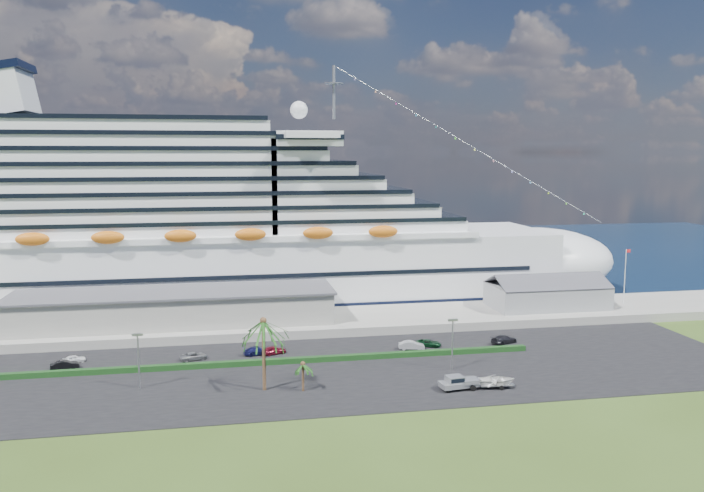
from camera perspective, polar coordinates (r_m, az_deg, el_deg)
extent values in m
plane|color=#344918|center=(100.36, -1.30, -12.33)|extent=(420.00, 420.00, 0.00)
cube|color=black|center=(110.62, -2.24, -10.36)|extent=(140.00, 38.00, 0.12)
cube|color=gray|center=(138.03, -4.00, -6.32)|extent=(240.00, 20.00, 1.80)
cube|color=#0B1B32|center=(226.18, -6.61, -1.03)|extent=(420.00, 160.00, 0.02)
cube|color=silver|center=(159.33, -12.19, -1.96)|extent=(160.00, 30.00, 16.00)
ellipsoid|color=silver|center=(176.06, 14.82, -1.13)|extent=(40.00, 30.00, 16.00)
cube|color=black|center=(160.60, -12.12, -4.36)|extent=(164.00, 30.60, 2.40)
cube|color=silver|center=(158.02, -16.79, 5.68)|extent=(128.00, 26.00, 24.80)
cube|color=silver|center=(158.07, -4.11, 8.82)|extent=(14.00, 38.00, 3.20)
cube|color=silver|center=(163.81, -27.01, 11.33)|extent=(11.58, 14.00, 11.58)
cylinder|color=gray|center=(159.59, -1.52, 12.64)|extent=(0.70, 0.70, 12.00)
ellipsoid|color=#CF6513|center=(142.49, -14.08, 0.82)|extent=(90.00, 2.40, 2.60)
ellipsoid|color=#CF6513|center=(173.86, -13.46, 2.06)|extent=(90.00, 2.40, 2.60)
cube|color=black|center=(159.20, -12.20, -1.68)|extent=(144.00, 30.40, 0.90)
cube|color=gray|center=(136.67, -14.52, -5.02)|extent=(60.00, 14.00, 6.00)
cube|color=#4C4C54|center=(136.03, -14.57, -3.75)|extent=(61.00, 15.00, 0.40)
cube|color=gray|center=(152.03, 15.90, -4.01)|extent=(24.00, 12.00, 4.80)
cube|color=#4C4C54|center=(148.72, 16.47, -2.88)|extent=(24.00, 6.31, 2.74)
cube|color=#4C4C54|center=(154.00, 15.46, -2.48)|extent=(24.00, 6.31, 2.74)
cylinder|color=silver|center=(160.14, 21.74, -2.37)|extent=(0.16, 0.16, 12.00)
cube|color=red|center=(159.57, 21.99, -0.38)|extent=(1.00, 0.04, 0.70)
cube|color=black|center=(114.41, -6.63, -9.52)|extent=(88.00, 1.10, 0.90)
cylinder|color=gray|center=(106.29, -17.31, -9.19)|extent=(0.24, 0.24, 8.00)
cube|color=gray|center=(105.19, -17.40, -7.05)|extent=(1.60, 0.35, 0.35)
cylinder|color=gray|center=(111.18, 8.34, -8.16)|extent=(0.24, 0.24, 8.00)
cube|color=gray|center=(110.13, 8.38, -6.11)|extent=(1.60, 0.35, 0.35)
cylinder|color=#47301E|center=(101.47, -7.34, -9.04)|extent=(0.54, 0.54, 10.50)
sphere|color=#47301E|center=(100.08, -7.39, -6.16)|extent=(0.98, 0.98, 0.98)
cylinder|color=#47301E|center=(101.43, -4.10, -10.87)|extent=(0.35, 0.35, 4.20)
sphere|color=#47301E|center=(100.78, -4.11, -9.74)|extent=(0.73, 0.73, 0.73)
imported|color=white|center=(123.35, -22.10, -8.69)|extent=(3.87, 2.67, 1.22)
imported|color=black|center=(120.22, -22.78, -9.10)|extent=(4.62, 2.61, 1.44)
imported|color=gray|center=(118.92, -13.00, -8.92)|extent=(4.84, 3.21, 1.24)
imported|color=#131545|center=(119.76, -7.84, -8.62)|extent=(5.23, 3.00, 1.43)
imported|color=maroon|center=(119.74, -6.52, -8.59)|extent=(4.57, 2.97, 1.45)
imported|color=#B7B8BF|center=(122.17, 4.97, -8.22)|extent=(4.78, 2.54, 1.50)
imported|color=black|center=(124.34, 6.39, -8.02)|extent=(4.89, 3.68, 1.23)
imported|color=black|center=(128.48, 12.52, -7.57)|extent=(5.64, 3.93, 1.52)
cylinder|color=black|center=(101.89, 8.01, -11.76)|extent=(0.90, 0.42, 0.86)
cylinder|color=black|center=(103.73, 7.65, -11.39)|extent=(0.90, 0.42, 0.86)
cylinder|color=black|center=(103.11, 10.05, -11.56)|extent=(0.90, 0.42, 0.86)
cylinder|color=black|center=(104.92, 9.65, -11.21)|extent=(0.90, 0.42, 0.86)
cube|color=#A3A5AA|center=(103.32, 8.93, -11.27)|extent=(6.07, 2.92, 0.76)
cube|color=#A3A5AA|center=(103.70, 9.77, -10.97)|extent=(2.85, 2.44, 0.59)
cube|color=#A3A5AA|center=(102.84, 8.54, -10.91)|extent=(2.63, 2.35, 1.03)
cube|color=black|center=(102.81, 8.54, -10.86)|extent=(2.42, 2.38, 0.59)
cube|color=#A3A5AA|center=(102.48, 7.60, -11.28)|extent=(1.24, 2.16, 0.38)
cube|color=gray|center=(104.92, 11.90, -11.17)|extent=(5.17, 2.24, 0.13)
cylinder|color=gray|center=(104.10, 10.70, -11.29)|extent=(2.41, 0.27, 0.09)
cylinder|color=black|center=(104.31, 12.33, -11.44)|extent=(0.72, 0.29, 0.70)
cylinder|color=black|center=(106.02, 11.91, -11.11)|extent=(0.72, 0.29, 0.70)
imported|color=silver|center=(104.72, 11.91, -10.84)|extent=(5.84, 4.38, 1.15)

